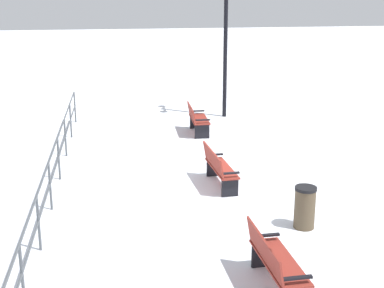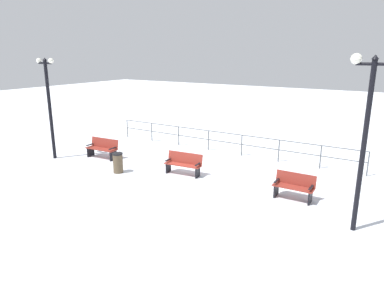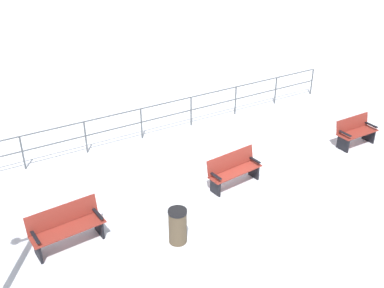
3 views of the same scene
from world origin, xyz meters
name	(u,v)px [view 1 (image 1 of 3)]	position (x,y,z in m)	size (l,w,h in m)	color
ground_plane	(222,186)	(0.00, 0.00, 0.00)	(80.00, 80.00, 0.00)	white
bench_nearest	(274,261)	(0.00, -4.65, 0.49)	(0.68, 1.67, 0.93)	maroon
bench_second	(219,167)	(-0.09, -0.01, 0.48)	(0.64, 1.63, 0.91)	maroon
bench_third	(197,119)	(0.03, 4.65, 0.47)	(0.56, 1.39, 0.90)	maroon
lamppost_middle	(226,21)	(1.29, 6.74, 3.32)	(0.29, 1.17, 4.94)	black
waterfront_railing	(54,164)	(-3.89, 0.00, 0.72)	(0.05, 13.20, 1.07)	#4C5156
trash_bin	(305,207)	(1.21, -2.49, 0.43)	(0.44, 0.44, 0.86)	brown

